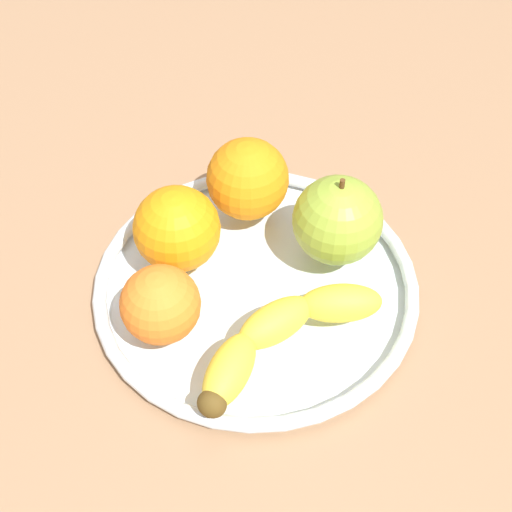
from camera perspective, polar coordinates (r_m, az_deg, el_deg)
ground_plane at (r=62.71cm, az=0.00°, el=-4.03°), size 135.36×135.36×4.00cm
fruit_bowl at (r=60.39cm, az=0.00°, el=-2.39°), size 28.12×28.12×1.80cm
banana at (r=54.41cm, az=2.00°, el=-6.43°), size 17.74×9.01×3.19cm
apple at (r=59.30cm, az=6.71°, el=2.93°), size 7.75×7.75×8.55cm
orange_front_left at (r=58.80cm, az=-6.51°, el=2.22°), size 7.44×7.44×7.44cm
orange_front_right at (r=54.56cm, az=-7.85°, el=-3.97°), size 6.37×6.37×6.37cm
orange_back_left at (r=62.69cm, az=-0.69°, el=6.35°), size 7.49×7.49×7.49cm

